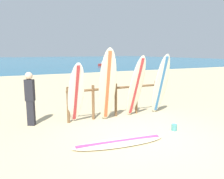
{
  "coord_description": "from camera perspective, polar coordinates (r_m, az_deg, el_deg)",
  "views": [
    {
      "loc": [
        -3.16,
        -4.48,
        2.2
      ],
      "look_at": [
        0.24,
        2.46,
        0.89
      ],
      "focal_mm": 35.65,
      "sensor_mm": 36.0,
      "label": 1
    }
  ],
  "objects": [
    {
      "name": "surfboard_leaning_far_left",
      "position": [
        6.75,
        -9.21,
        -1.07
      ],
      "size": [
        0.54,
        0.88,
        1.92
      ],
      "color": "white",
      "rests_on": "ground"
    },
    {
      "name": "small_boat_offshore",
      "position": [
        34.46,
        -1.99,
        6.39
      ],
      "size": [
        1.11,
        2.6,
        0.71
      ],
      "color": "#B22D28",
      "rests_on": "ocean_water"
    },
    {
      "name": "sand_bucket",
      "position": [
        6.62,
        15.65,
        -9.34
      ],
      "size": [
        0.17,
        0.17,
        0.18
      ],
      "primitive_type": "cylinder",
      "color": "teal",
      "rests_on": "ground"
    },
    {
      "name": "surfboard_lying_on_sand",
      "position": [
        5.55,
        1.92,
        -13.35
      ],
      "size": [
        2.38,
        0.86,
        0.08
      ],
      "color": "beige",
      "rests_on": "ground"
    },
    {
      "name": "surfboard_leaning_center_left",
      "position": [
        7.43,
        6.15,
        0.7
      ],
      "size": [
        0.56,
        0.84,
        2.11
      ],
      "color": "silver",
      "rests_on": "ground"
    },
    {
      "name": "surfboard_leaning_center",
      "position": [
        8.0,
        12.39,
        1.31
      ],
      "size": [
        0.56,
        0.7,
        2.15
      ],
      "color": "silver",
      "rests_on": "ground"
    },
    {
      "name": "beachgoer_standing",
      "position": [
        7.05,
        -20.27,
        -1.69
      ],
      "size": [
        0.31,
        0.28,
        1.62
      ],
      "color": "#26262D",
      "rests_on": "ground"
    },
    {
      "name": "ground_plane",
      "position": [
        5.91,
        8.61,
        -12.38
      ],
      "size": [
        120.0,
        120.0,
        0.0
      ],
      "primitive_type": "plane",
      "color": "#D3BC8C"
    },
    {
      "name": "ocean_water",
      "position": [
        62.59,
        -23.42,
        6.84
      ],
      "size": [
        120.0,
        80.0,
        0.01
      ],
      "primitive_type": "cube",
      "color": "#196B93",
      "rests_on": "ground"
    },
    {
      "name": "surfboard_rack",
      "position": [
        7.6,
        1.0,
        -1.72
      ],
      "size": [
        3.43,
        0.09,
        1.14
      ],
      "color": "brown",
      "rests_on": "ground"
    },
    {
      "name": "surfboard_leaning_left",
      "position": [
        6.93,
        -1.17,
        1.06
      ],
      "size": [
        0.64,
        0.71,
        2.34
      ],
      "color": "beige",
      "rests_on": "ground"
    }
  ]
}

